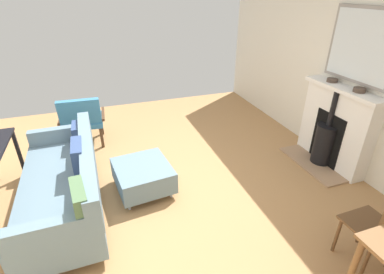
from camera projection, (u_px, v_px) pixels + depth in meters
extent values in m
cube|color=#A87A4C|center=(143.00, 193.00, 3.63)|extent=(5.79, 6.35, 0.01)
cube|color=silver|center=(352.00, 62.00, 3.80)|extent=(0.12, 6.35, 2.86)
cube|color=#9E7A5B|center=(311.00, 164.00, 4.19)|extent=(0.36, 1.06, 0.03)
cube|color=white|center=(335.00, 128.00, 4.02)|extent=(0.22, 1.12, 1.10)
cube|color=black|center=(328.00, 138.00, 4.06)|extent=(0.06, 0.52, 0.75)
cylinder|color=black|center=(324.00, 145.00, 4.09)|extent=(0.29, 0.29, 0.56)
cylinder|color=black|center=(329.00, 126.00, 3.96)|extent=(0.30, 0.30, 0.02)
cylinder|color=black|center=(333.00, 109.00, 3.84)|extent=(0.07, 0.07, 0.49)
cube|color=white|center=(344.00, 89.00, 3.75)|extent=(0.27, 1.20, 0.05)
cube|color=gray|center=(362.00, 46.00, 3.53)|extent=(0.04, 1.00, 0.91)
cube|color=silver|center=(361.00, 46.00, 3.52)|extent=(0.01, 0.92, 0.83)
cylinder|color=#47382D|center=(332.00, 80.00, 3.93)|extent=(0.14, 0.14, 0.04)
torus|color=#47382D|center=(333.00, 79.00, 3.92)|extent=(0.14, 0.14, 0.01)
cylinder|color=#47382D|center=(359.00, 90.00, 3.55)|extent=(0.15, 0.15, 0.05)
torus|color=#47382D|center=(360.00, 88.00, 3.54)|extent=(0.15, 0.15, 0.01)
cylinder|color=#B2B2B7|center=(42.00, 172.00, 3.93)|extent=(0.04, 0.04, 0.10)
cylinder|color=#B2B2B7|center=(26.00, 274.00, 2.55)|extent=(0.04, 0.04, 0.10)
cylinder|color=#B2B2B7|center=(91.00, 164.00, 4.13)|extent=(0.04, 0.04, 0.10)
cylinder|color=#B2B2B7|center=(100.00, 253.00, 2.74)|extent=(0.04, 0.04, 0.10)
cube|color=slate|center=(62.00, 191.00, 3.24)|extent=(0.84, 1.99, 0.33)
cube|color=slate|center=(88.00, 159.00, 3.18)|extent=(0.19, 1.97, 0.36)
cube|color=slate|center=(60.00, 135.00, 3.88)|extent=(0.76, 0.14, 0.20)
cube|color=slate|center=(52.00, 231.00, 2.35)|extent=(0.76, 0.14, 0.20)
cube|color=#334775|center=(78.00, 136.00, 3.75)|extent=(0.12, 0.32, 0.32)
cube|color=#334775|center=(79.00, 160.00, 3.17)|extent=(0.13, 0.40, 0.40)
cube|color=#4C6B47|center=(80.00, 206.00, 2.51)|extent=(0.17, 0.40, 0.40)
cylinder|color=#B2B2B7|center=(119.00, 180.00, 3.79)|extent=(0.04, 0.04, 0.09)
cylinder|color=#B2B2B7|center=(130.00, 206.00, 3.34)|extent=(0.04, 0.04, 0.09)
cylinder|color=#B2B2B7|center=(156.00, 170.00, 3.99)|extent=(0.04, 0.04, 0.09)
cylinder|color=#B2B2B7|center=(171.00, 194.00, 3.53)|extent=(0.04, 0.04, 0.09)
cube|color=slate|center=(143.00, 175.00, 3.58)|extent=(0.73, 0.78, 0.27)
cube|color=#4C3321|center=(101.00, 125.00, 4.98)|extent=(0.05, 0.05, 0.37)
cube|color=#4C3321|center=(70.00, 128.00, 4.85)|extent=(0.05, 0.05, 0.37)
cube|color=#4C3321|center=(102.00, 137.00, 4.57)|extent=(0.05, 0.05, 0.37)
cube|color=#4C3321|center=(68.00, 141.00, 4.45)|extent=(0.05, 0.05, 0.37)
cube|color=teal|center=(83.00, 121.00, 4.62)|extent=(0.63, 0.59, 0.08)
cube|color=teal|center=(80.00, 113.00, 4.29)|extent=(0.61, 0.16, 0.42)
cube|color=#4C3321|center=(103.00, 114.00, 4.65)|extent=(0.07, 0.53, 0.04)
cube|color=#4C3321|center=(61.00, 118.00, 4.50)|extent=(0.07, 0.53, 0.04)
cube|color=black|center=(19.00, 154.00, 3.79)|extent=(0.04, 0.04, 0.70)
cylinder|color=brown|center=(351.00, 272.00, 2.23)|extent=(0.05, 0.05, 0.69)
cylinder|color=brown|center=(362.00, 226.00, 2.83)|extent=(0.03, 0.03, 0.42)
cylinder|color=brown|center=(337.00, 235.00, 2.73)|extent=(0.03, 0.03, 0.42)
cylinder|color=brown|center=(366.00, 262.00, 2.47)|extent=(0.03, 0.03, 0.42)
cube|color=brown|center=(371.00, 225.00, 2.55)|extent=(0.41, 0.41, 0.02)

